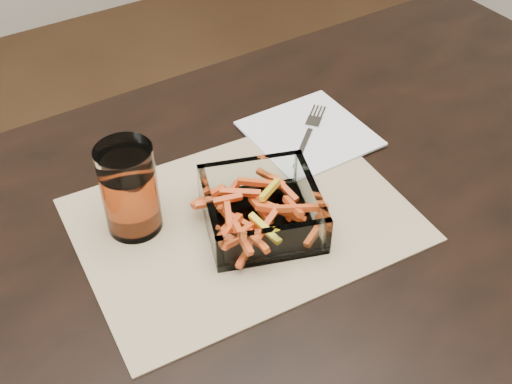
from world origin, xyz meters
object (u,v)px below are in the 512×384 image
fork (309,132)px  dining_table (257,296)px  tumbler (130,192)px  glass_bowl (261,211)px

fork → dining_table: bearing=-90.6°
tumbler → fork: bearing=6.7°
tumbler → dining_table: bearing=-49.5°
tumbler → fork: (0.32, 0.04, -0.06)m
dining_table → tumbler: (-0.11, 0.13, 0.15)m
dining_table → fork: size_ratio=11.53×
glass_bowl → dining_table: bearing=-128.0°
dining_table → glass_bowl: glass_bowl is taller
fork → glass_bowl: bearing=-93.7°
dining_table → fork: (0.21, 0.17, 0.10)m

